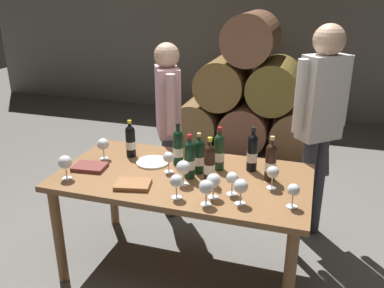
% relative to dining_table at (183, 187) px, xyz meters
% --- Properties ---
extents(ground_plane, '(14.00, 14.00, 0.00)m').
position_rel_dining_table_xyz_m(ground_plane, '(0.00, 0.00, -0.67)').
color(ground_plane, '#66635E').
extents(cellar_back_wall, '(10.00, 0.24, 2.80)m').
position_rel_dining_table_xyz_m(cellar_back_wall, '(0.00, 4.20, 0.73)').
color(cellar_back_wall, slate).
rests_on(cellar_back_wall, ground_plane).
extents(barrel_stack, '(1.86, 0.90, 1.69)m').
position_rel_dining_table_xyz_m(barrel_stack, '(0.00, 2.60, -0.01)').
color(barrel_stack, brown).
rests_on(barrel_stack, ground_plane).
extents(dining_table, '(1.70, 0.90, 0.76)m').
position_rel_dining_table_xyz_m(dining_table, '(0.00, 0.00, 0.00)').
color(dining_table, brown).
rests_on(dining_table, ground_plane).
extents(wine_bottle_0, '(0.07, 0.07, 0.29)m').
position_rel_dining_table_xyz_m(wine_bottle_0, '(0.09, 0.07, 0.22)').
color(wine_bottle_0, black).
rests_on(wine_bottle_0, dining_table).
extents(wine_bottle_1, '(0.07, 0.07, 0.28)m').
position_rel_dining_table_xyz_m(wine_bottle_1, '(-0.48, 0.19, 0.21)').
color(wine_bottle_1, black).
rests_on(wine_bottle_1, dining_table).
extents(wine_bottle_2, '(0.07, 0.07, 0.30)m').
position_rel_dining_table_xyz_m(wine_bottle_2, '(0.57, 0.10, 0.22)').
color(wine_bottle_2, black).
rests_on(wine_bottle_2, dining_table).
extents(wine_bottle_3, '(0.07, 0.07, 0.31)m').
position_rel_dining_table_xyz_m(wine_bottle_3, '(-0.09, 0.15, 0.23)').
color(wine_bottle_3, black).
rests_on(wine_bottle_3, dining_table).
extents(wine_bottle_4, '(0.07, 0.07, 0.31)m').
position_rel_dining_table_xyz_m(wine_bottle_4, '(0.20, -0.05, 0.22)').
color(wine_bottle_4, black).
rests_on(wine_bottle_4, dining_table).
extents(wine_bottle_5, '(0.07, 0.07, 0.30)m').
position_rel_dining_table_xyz_m(wine_bottle_5, '(0.05, -0.03, 0.22)').
color(wine_bottle_5, black).
rests_on(wine_bottle_5, dining_table).
extents(wine_bottle_6, '(0.07, 0.07, 0.31)m').
position_rel_dining_table_xyz_m(wine_bottle_6, '(0.21, 0.16, 0.22)').
color(wine_bottle_6, '#19381E').
rests_on(wine_bottle_6, dining_table).
extents(wine_bottle_7, '(0.07, 0.07, 0.32)m').
position_rel_dining_table_xyz_m(wine_bottle_7, '(0.43, 0.21, 0.23)').
color(wine_bottle_7, black).
rests_on(wine_bottle_7, dining_table).
extents(wine_glass_0, '(0.09, 0.09, 0.16)m').
position_rel_dining_table_xyz_m(wine_glass_0, '(-0.65, 0.08, 0.20)').
color(wine_glass_0, white).
rests_on(wine_glass_0, dining_table).
extents(wine_glass_1, '(0.09, 0.09, 0.16)m').
position_rel_dining_table_xyz_m(wine_glass_1, '(0.26, -0.35, 0.20)').
color(wine_glass_1, white).
rests_on(wine_glass_1, dining_table).
extents(wine_glass_2, '(0.08, 0.08, 0.15)m').
position_rel_dining_table_xyz_m(wine_glass_2, '(0.37, -0.18, 0.20)').
color(wine_glass_2, white).
rests_on(wine_glass_2, dining_table).
extents(wine_glass_3, '(0.08, 0.08, 0.15)m').
position_rel_dining_table_xyz_m(wine_glass_3, '(0.07, -0.32, 0.20)').
color(wine_glass_3, white).
rests_on(wine_glass_3, dining_table).
extents(wine_glass_4, '(0.07, 0.07, 0.15)m').
position_rel_dining_table_xyz_m(wine_glass_4, '(-0.11, 0.01, 0.20)').
color(wine_glass_4, white).
rests_on(wine_glass_4, dining_table).
extents(wine_glass_5, '(0.09, 0.09, 0.16)m').
position_rel_dining_table_xyz_m(wine_glass_5, '(0.45, -0.28, 0.20)').
color(wine_glass_5, white).
rests_on(wine_glass_5, dining_table).
extents(wine_glass_6, '(0.07, 0.07, 0.15)m').
position_rel_dining_table_xyz_m(wine_glass_6, '(0.74, -0.22, 0.20)').
color(wine_glass_6, white).
rests_on(wine_glass_6, dining_table).
extents(wine_glass_7, '(0.08, 0.08, 0.15)m').
position_rel_dining_table_xyz_m(wine_glass_7, '(0.60, -0.02, 0.20)').
color(wine_glass_7, white).
rests_on(wine_glass_7, dining_table).
extents(wine_glass_8, '(0.09, 0.09, 0.16)m').
position_rel_dining_table_xyz_m(wine_glass_8, '(-0.72, -0.29, 0.21)').
color(wine_glass_8, white).
rests_on(wine_glass_8, dining_table).
extents(wine_glass_9, '(0.08, 0.08, 0.16)m').
position_rel_dining_table_xyz_m(wine_glass_9, '(0.28, -0.25, 0.20)').
color(wine_glass_9, white).
rests_on(wine_glass_9, dining_table).
extents(wine_glass_10, '(0.09, 0.09, 0.17)m').
position_rel_dining_table_xyz_m(wine_glass_10, '(0.05, -0.14, 0.21)').
color(wine_glass_10, white).
rests_on(wine_glass_10, dining_table).
extents(tasting_notebook, '(0.24, 0.18, 0.03)m').
position_rel_dining_table_xyz_m(tasting_notebook, '(-0.65, -0.10, 0.11)').
color(tasting_notebook, brown).
rests_on(tasting_notebook, dining_table).
extents(leather_ledger, '(0.25, 0.20, 0.03)m').
position_rel_dining_table_xyz_m(leather_ledger, '(-0.25, -0.26, 0.11)').
color(leather_ledger, '#936038').
rests_on(leather_ledger, dining_table).
extents(serving_plate, '(0.24, 0.24, 0.01)m').
position_rel_dining_table_xyz_m(serving_plate, '(-0.27, 0.12, 0.10)').
color(serving_plate, white).
rests_on(serving_plate, dining_table).
extents(sommelier_presenting, '(0.39, 0.35, 1.72)m').
position_rel_dining_table_xyz_m(sommelier_presenting, '(0.85, 0.75, 0.37)').
color(sommelier_presenting, '#383842').
rests_on(sommelier_presenting, ground_plane).
extents(taster_seated_left, '(0.31, 0.45, 1.54)m').
position_rel_dining_table_xyz_m(taster_seated_left, '(-0.38, 0.72, 0.25)').
color(taster_seated_left, '#383842').
rests_on(taster_seated_left, ground_plane).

